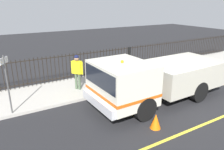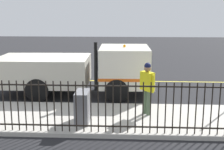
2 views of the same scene
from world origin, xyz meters
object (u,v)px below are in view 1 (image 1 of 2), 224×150
(worker_standing, at_px, (77,69))
(utility_cabinet, at_px, (106,70))
(traffic_cone, at_px, (156,121))
(work_truck, at_px, (153,77))
(street_sign, at_px, (7,78))

(worker_standing, xyz_separation_m, utility_cabinet, (0.82, -2.09, -0.60))
(worker_standing, bearing_deg, traffic_cone, -23.90)
(work_truck, relative_size, traffic_cone, 12.00)
(street_sign, bearing_deg, worker_standing, -72.60)
(worker_standing, height_order, street_sign, street_sign)
(utility_cabinet, distance_m, traffic_cone, 5.56)
(traffic_cone, bearing_deg, work_truck, -36.66)
(utility_cabinet, bearing_deg, traffic_cone, 170.03)
(worker_standing, bearing_deg, utility_cabinet, 73.83)
(work_truck, distance_m, utility_cabinet, 3.71)
(utility_cabinet, bearing_deg, worker_standing, 111.44)
(worker_standing, distance_m, traffic_cone, 4.88)
(worker_standing, xyz_separation_m, street_sign, (-1.02, 3.26, 0.38))
(street_sign, bearing_deg, traffic_cone, -129.56)
(worker_standing, relative_size, utility_cabinet, 1.79)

